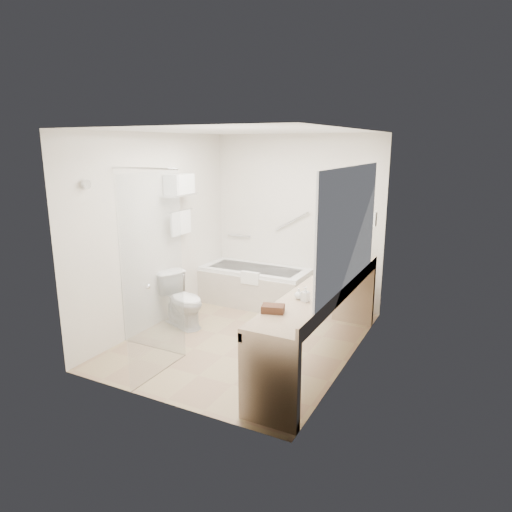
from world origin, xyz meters
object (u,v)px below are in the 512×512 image
at_px(amenity_basket, 273,309).
at_px(water_bottle_left, 327,267).
at_px(toilet, 183,300).
at_px(bathtub, 255,286).
at_px(vanity_counter, 321,307).

bearing_deg(amenity_basket, water_bottle_left, 88.36).
distance_m(toilet, amenity_basket, 2.15).
distance_m(bathtub, amenity_basket, 2.70).
distance_m(vanity_counter, amenity_basket, 0.91).
xyz_separation_m(bathtub, water_bottle_left, (1.39, -0.82, 0.66)).
distance_m(bathtub, water_bottle_left, 1.74).
relative_size(vanity_counter, water_bottle_left, 13.92).
bearing_deg(toilet, water_bottle_left, -57.86).
xyz_separation_m(bathtub, amenity_basket, (1.35, -2.25, 0.61)).
bearing_deg(water_bottle_left, bathtub, 149.52).
bearing_deg(vanity_counter, toilet, 174.83).
bearing_deg(vanity_counter, water_bottle_left, 103.15).
height_order(bathtub, water_bottle_left, water_bottle_left).
bearing_deg(water_bottle_left, vanity_counter, -76.85).
height_order(bathtub, amenity_basket, amenity_basket).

